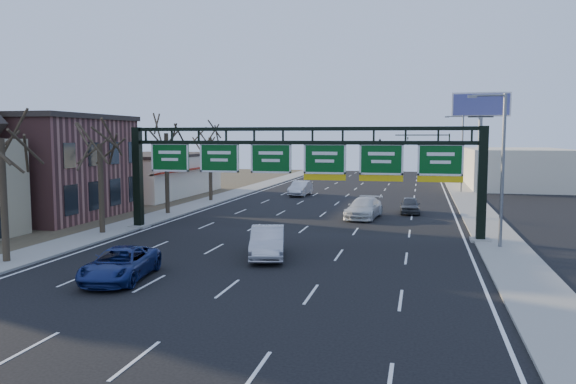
% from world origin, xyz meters
% --- Properties ---
extents(ground, '(160.00, 160.00, 0.00)m').
position_xyz_m(ground, '(0.00, 0.00, 0.00)').
color(ground, black).
rests_on(ground, ground).
extents(sidewalk_left, '(3.00, 120.00, 0.12)m').
position_xyz_m(sidewalk_left, '(-12.80, 20.00, 0.06)').
color(sidewalk_left, gray).
rests_on(sidewalk_left, ground).
extents(sidewalk_right, '(3.00, 120.00, 0.12)m').
position_xyz_m(sidewalk_right, '(12.80, 20.00, 0.06)').
color(sidewalk_right, gray).
rests_on(sidewalk_right, ground).
extents(dirt_strip_left, '(21.00, 120.00, 0.06)m').
position_xyz_m(dirt_strip_left, '(-25.00, 20.00, 0.03)').
color(dirt_strip_left, '#473D2B').
rests_on(dirt_strip_left, ground).
extents(lane_markings, '(21.60, 120.00, 0.01)m').
position_xyz_m(lane_markings, '(0.00, 20.00, 0.01)').
color(lane_markings, white).
rests_on(lane_markings, ground).
extents(sign_gantry, '(24.60, 1.20, 7.20)m').
position_xyz_m(sign_gantry, '(0.16, 8.00, 4.63)').
color(sign_gantry, black).
rests_on(sign_gantry, ground).
extents(brick_block, '(10.40, 12.40, 8.30)m').
position_xyz_m(brick_block, '(-21.50, 11.00, 4.16)').
color(brick_block, brown).
rests_on(brick_block, ground).
extents(cream_strip, '(10.90, 18.40, 4.70)m').
position_xyz_m(cream_strip, '(-21.48, 29.00, 2.36)').
color(cream_strip, beige).
rests_on(cream_strip, ground).
extents(building_right_distant, '(12.00, 20.00, 5.00)m').
position_xyz_m(building_right_distant, '(20.00, 50.00, 2.50)').
color(building_right_distant, beige).
rests_on(building_right_distant, ground).
extents(tree_near, '(3.60, 3.60, 8.86)m').
position_xyz_m(tree_near, '(-12.80, -4.00, 7.48)').
color(tree_near, '#2E2419').
rests_on(tree_near, sidewalk_left).
extents(tree_gantry, '(3.60, 3.60, 8.48)m').
position_xyz_m(tree_gantry, '(-12.80, 5.00, 7.11)').
color(tree_gantry, '#2E2419').
rests_on(tree_gantry, sidewalk_left).
extents(tree_mid, '(3.60, 3.60, 9.24)m').
position_xyz_m(tree_mid, '(-12.80, 15.00, 7.85)').
color(tree_mid, '#2E2419').
rests_on(tree_mid, sidewalk_left).
extents(tree_far, '(3.60, 3.60, 8.86)m').
position_xyz_m(tree_far, '(-12.80, 25.00, 7.48)').
color(tree_far, '#2E2419').
rests_on(tree_far, sidewalk_left).
extents(streetlight_near, '(2.15, 0.22, 9.00)m').
position_xyz_m(streetlight_near, '(12.47, 6.00, 5.08)').
color(streetlight_near, slate).
rests_on(streetlight_near, sidewalk_right).
extents(streetlight_far, '(2.15, 0.22, 9.00)m').
position_xyz_m(streetlight_far, '(12.47, 40.00, 5.08)').
color(streetlight_far, slate).
rests_on(streetlight_far, sidewalk_right).
extents(billboard_right, '(7.00, 0.50, 12.00)m').
position_xyz_m(billboard_right, '(15.00, 44.98, 9.06)').
color(billboard_right, slate).
rests_on(billboard_right, ground).
extents(traffic_signal_mast, '(10.16, 0.54, 7.00)m').
position_xyz_m(traffic_signal_mast, '(5.69, 55.00, 5.50)').
color(traffic_signal_mast, black).
rests_on(traffic_signal_mast, ground).
extents(car_blue_suv, '(3.10, 5.50, 1.45)m').
position_xyz_m(car_blue_suv, '(-5.29, -5.68, 0.73)').
color(car_blue_suv, navy).
rests_on(car_blue_suv, ground).
extents(car_silver_sedan, '(2.90, 5.33, 1.67)m').
position_xyz_m(car_silver_sedan, '(-0.02, 0.51, 0.83)').
color(car_silver_sedan, '#ACACB1').
rests_on(car_silver_sedan, ground).
extents(car_white_wagon, '(2.98, 5.87, 1.63)m').
position_xyz_m(car_white_wagon, '(3.60, 16.58, 0.82)').
color(car_white_wagon, silver).
rests_on(car_white_wagon, ground).
extents(car_grey_far, '(1.79, 4.14, 1.39)m').
position_xyz_m(car_grey_far, '(7.14, 20.45, 0.69)').
color(car_grey_far, '#414346').
rests_on(car_grey_far, ground).
extents(car_silver_distant, '(1.98, 5.04, 1.63)m').
position_xyz_m(car_silver_distant, '(-5.04, 32.49, 0.82)').
color(car_silver_distant, silver).
rests_on(car_silver_distant, ground).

